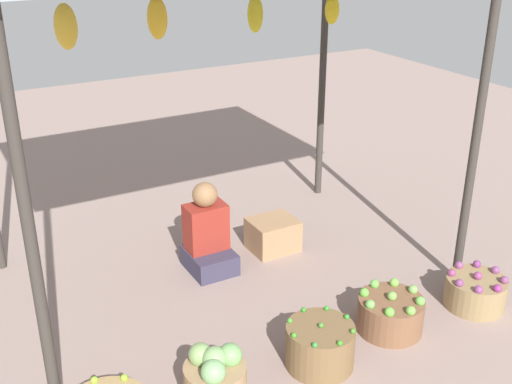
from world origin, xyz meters
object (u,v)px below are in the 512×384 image
at_px(basket_cabbages, 215,379).
at_px(basket_purple_onions, 475,291).
at_px(basket_green_chilies, 320,346).
at_px(wooden_crate_near_vendor, 273,235).
at_px(vendor_person, 207,237).
at_px(basket_green_apples, 390,313).

height_order(basket_cabbages, basket_purple_onions, basket_cabbages).
distance_m(basket_green_chilies, wooden_crate_near_vendor, 1.62).
relative_size(basket_cabbages, basket_green_chilies, 0.90).
distance_m(basket_cabbages, basket_green_chilies, 0.77).
xyz_separation_m(vendor_person, basket_purple_onions, (1.55, -1.51, -0.17)).
xyz_separation_m(basket_cabbages, wooden_crate_near_vendor, (1.30, 1.52, -0.04)).
height_order(basket_green_chilies, wooden_crate_near_vendor, basket_green_chilies).
distance_m(vendor_person, basket_green_apples, 1.64).
relative_size(vendor_person, basket_green_apples, 1.64).
relative_size(basket_green_apples, basket_purple_onions, 1.04).
bearing_deg(vendor_person, basket_green_apples, -61.50).
bearing_deg(wooden_crate_near_vendor, basket_purple_onions, -59.43).
height_order(basket_cabbages, wooden_crate_near_vendor, basket_cabbages).
bearing_deg(basket_green_chilies, basket_purple_onions, 0.00).
xyz_separation_m(vendor_person, basket_green_apples, (0.78, -1.43, -0.16)).
height_order(vendor_person, basket_cabbages, vendor_person).
bearing_deg(basket_cabbages, basket_purple_onions, -0.12).
xyz_separation_m(basket_cabbages, basket_green_chilies, (0.77, -0.00, -0.04)).
bearing_deg(wooden_crate_near_vendor, basket_green_apples, -84.92).
distance_m(vendor_person, basket_cabbages, 1.65).
xyz_separation_m(basket_cabbages, basket_purple_onions, (2.21, -0.00, -0.06)).
relative_size(basket_cabbages, basket_purple_onions, 0.90).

